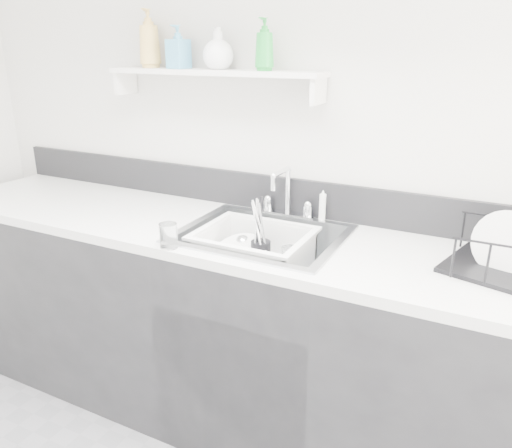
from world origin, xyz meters
The scene contains 18 objects.
room_shell centered at (0.00, 0.39, 1.68)m, with size 3.50×3.00×2.60m.
counter_run centered at (0.00, 1.19, 0.46)m, with size 3.20×0.62×0.92m.
backsplash centered at (0.00, 1.49, 1.00)m, with size 3.20×0.02×0.16m, color black.
sink centered at (0.00, 1.19, 0.83)m, with size 0.64×0.52×0.20m, color silver, non-canonical shape.
faucet centered at (0.00, 1.44, 0.98)m, with size 0.26×0.18×0.23m.
side_sprayer centered at (0.16, 1.44, 0.99)m, with size 0.03×0.03×0.14m, color white.
wall_shelf centered at (-0.35, 1.42, 1.51)m, with size 1.00×0.16×0.12m.
wash_tub centered at (-0.04, 1.19, 0.84)m, with size 0.45×0.36×0.17m, color white, non-canonical shape.
plate_stack centered at (-0.09, 1.19, 0.80)m, with size 0.27×0.26×0.11m.
utensil_cup centered at (-0.03, 1.23, 0.83)m, with size 0.08×0.08×0.28m.
ladle centered at (-0.08, 1.20, 0.81)m, with size 0.30×0.11×0.09m, color silver, non-canonical shape.
tumbler_in_tub centered at (0.11, 1.23, 0.82)m, with size 0.07×0.07×0.10m, color white.
tumbler_counter centered at (-0.25, 0.91, 0.97)m, with size 0.07×0.07×0.09m, color white.
bowl_small centered at (0.06, 1.12, 0.79)m, with size 0.12×0.12×0.04m, color white.
soap_bottle_a centered at (-0.68, 1.42, 1.66)m, with size 0.10×0.10×0.25m, color #E1B75D.
soap_bottle_b centered at (-0.51, 1.41, 1.62)m, with size 0.08×0.08×0.18m, color #4998C0.
soap_bottle_c centered at (-0.32, 1.42, 1.61)m, with size 0.13×0.13×0.17m, color white.
soap_bottle_d centered at (-0.09, 1.40, 1.63)m, with size 0.08×0.08×0.20m, color #1A8E2F.
Camera 1 is at (0.82, -0.47, 1.63)m, focal length 35.00 mm.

